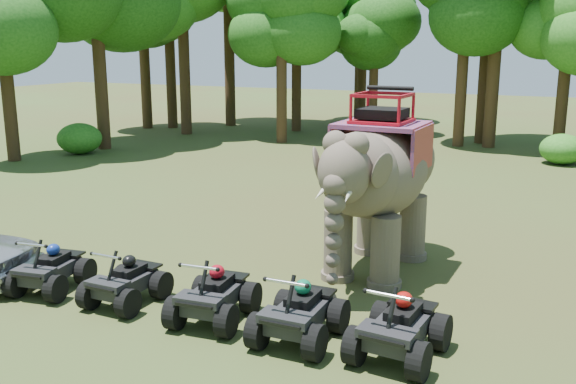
% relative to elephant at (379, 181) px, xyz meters
% --- Properties ---
extents(ground, '(110.00, 110.00, 0.00)m').
position_rel_elephant_xyz_m(ground, '(-1.53, -2.60, -1.99)').
color(ground, '#47381E').
rests_on(ground, ground).
extents(elephant, '(2.25, 4.81, 3.98)m').
position_rel_elephant_xyz_m(elephant, '(0.00, 0.00, 0.00)').
color(elephant, '#4F4439').
rests_on(elephant, ground).
extents(atv_0, '(1.37, 1.72, 1.16)m').
position_rel_elephant_xyz_m(atv_0, '(-5.62, -4.04, -1.41)').
color(atv_0, black).
rests_on(atv_0, ground).
extents(atv_1, '(1.16, 1.58, 1.15)m').
position_rel_elephant_xyz_m(atv_1, '(-3.80, -3.95, -1.42)').
color(atv_1, black).
rests_on(atv_1, ground).
extents(atv_2, '(1.37, 1.78, 1.24)m').
position_rel_elephant_xyz_m(atv_2, '(-1.85, -3.92, -1.37)').
color(atv_2, black).
rests_on(atv_2, ground).
extents(atv_3, '(1.26, 1.72, 1.27)m').
position_rel_elephant_xyz_m(atv_3, '(-0.13, -3.99, -1.36)').
color(atv_3, black).
rests_on(atv_3, ground).
extents(atv_4, '(1.41, 1.84, 1.29)m').
position_rel_elephant_xyz_m(atv_4, '(1.56, -3.87, -1.35)').
color(atv_4, black).
rests_on(atv_4, ground).
extents(tree_0, '(5.56, 5.56, 7.94)m').
position_rel_elephant_xyz_m(tree_0, '(-1.53, 18.61, 1.98)').
color(tree_0, '#195114').
rests_on(tree_0, ground).
extents(tree_1, '(5.25, 5.25, 7.50)m').
position_rel_elephant_xyz_m(tree_1, '(3.00, 18.50, 1.76)').
color(tree_1, '#195114').
rests_on(tree_1, ground).
extents(tree_22, '(5.65, 5.65, 8.07)m').
position_rel_elephant_xyz_m(tree_22, '(-18.13, 6.56, 2.04)').
color(tree_22, '#195114').
rests_on(tree_22, ground).
extents(tree_23, '(6.85, 6.85, 9.79)m').
position_rel_elephant_xyz_m(tree_23, '(-16.74, 10.72, 2.90)').
color(tree_23, '#195114').
rests_on(tree_23, ground).
extents(tree_24, '(6.88, 6.88, 9.83)m').
position_rel_elephant_xyz_m(tree_24, '(-16.05, 16.70, 2.92)').
color(tree_24, '#195114').
rests_on(tree_24, ground).
extents(tree_25, '(5.37, 5.37, 7.67)m').
position_rel_elephant_xyz_m(tree_25, '(-9.89, 16.05, 1.84)').
color(tree_25, '#195114').
rests_on(tree_25, ground).
extents(tree_26, '(4.61, 4.61, 6.58)m').
position_rel_elephant_xyz_m(tree_26, '(-6.60, 20.79, 1.30)').
color(tree_26, '#195114').
rests_on(tree_26, ground).
extents(tree_27, '(6.65, 6.65, 9.50)m').
position_rel_elephant_xyz_m(tree_27, '(-18.32, 18.65, 2.76)').
color(tree_27, '#195114').
rests_on(tree_27, ground).
extents(tree_28, '(7.43, 7.43, 10.61)m').
position_rel_elephant_xyz_m(tree_28, '(-15.70, 21.03, 3.31)').
color(tree_28, '#195114').
rests_on(tree_28, ground).
extents(tree_29, '(6.85, 6.85, 9.79)m').
position_rel_elephant_xyz_m(tree_29, '(-19.58, 17.89, 2.90)').
color(tree_29, '#195114').
rests_on(tree_29, ground).
extents(tree_30, '(6.49, 6.49, 9.27)m').
position_rel_elephant_xyz_m(tree_30, '(-9.39, 26.67, 2.64)').
color(tree_30, '#195114').
rests_on(tree_30, ground).
extents(tree_32, '(7.19, 7.19, 10.27)m').
position_rel_elephant_xyz_m(tree_32, '(-0.12, 18.87, 3.14)').
color(tree_32, '#195114').
rests_on(tree_32, ground).
extents(tree_34, '(5.71, 5.71, 8.16)m').
position_rel_elephant_xyz_m(tree_34, '(-11.02, 20.42, 2.09)').
color(tree_34, '#195114').
rests_on(tree_34, ground).
extents(tree_35, '(7.06, 7.06, 10.08)m').
position_rel_elephant_xyz_m(tree_35, '(-0.68, 20.09, 3.05)').
color(tree_35, '#195114').
rests_on(tree_35, ground).
extents(tree_36, '(5.98, 5.98, 8.55)m').
position_rel_elephant_xyz_m(tree_36, '(-8.39, 24.20, 2.28)').
color(tree_36, '#195114').
rests_on(tree_36, ground).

